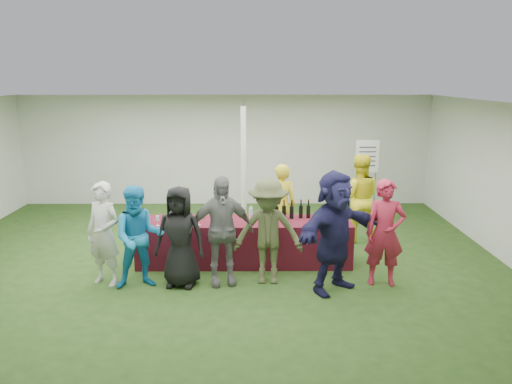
{
  "coord_description": "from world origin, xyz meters",
  "views": [
    {
      "loc": [
        0.67,
        -8.18,
        3.14
      ],
      "look_at": [
        0.73,
        -0.08,
        1.25
      ],
      "focal_mm": 35.0,
      "sensor_mm": 36.0,
      "label": 1
    }
  ],
  "objects_px": {
    "serving_table": "(244,242)",
    "customer_3": "(221,231)",
    "wine_list_sign": "(367,162)",
    "customer_4": "(268,232)",
    "staff_pourer": "(281,205)",
    "staff_back": "(358,198)",
    "customer_6": "(385,233)",
    "customer_1": "(139,237)",
    "customer_0": "(104,234)",
    "customer_5": "(335,232)",
    "customer_2": "(180,237)",
    "dump_bucket": "(337,219)"
  },
  "relations": [
    {
      "from": "serving_table",
      "to": "customer_3",
      "type": "height_order",
      "value": "customer_3"
    },
    {
      "from": "wine_list_sign",
      "to": "customer_4",
      "type": "bearing_deg",
      "value": -123.76
    },
    {
      "from": "staff_pourer",
      "to": "staff_back",
      "type": "height_order",
      "value": "staff_back"
    },
    {
      "from": "staff_back",
      "to": "customer_6",
      "type": "relative_size",
      "value": 1.04
    },
    {
      "from": "customer_1",
      "to": "customer_4",
      "type": "distance_m",
      "value": 1.95
    },
    {
      "from": "wine_list_sign",
      "to": "staff_back",
      "type": "distance_m",
      "value": 1.5
    },
    {
      "from": "serving_table",
      "to": "customer_4",
      "type": "distance_m",
      "value": 1.02
    },
    {
      "from": "customer_0",
      "to": "customer_5",
      "type": "xyz_separation_m",
      "value": [
        3.46,
        -0.25,
        0.11
      ]
    },
    {
      "from": "customer_0",
      "to": "customer_2",
      "type": "bearing_deg",
      "value": 20.48
    },
    {
      "from": "customer_1",
      "to": "staff_pourer",
      "type": "bearing_deg",
      "value": 26.81
    },
    {
      "from": "customer_4",
      "to": "customer_6",
      "type": "distance_m",
      "value": 1.77
    },
    {
      "from": "customer_1",
      "to": "customer_2",
      "type": "relative_size",
      "value": 1.01
    },
    {
      "from": "staff_back",
      "to": "customer_6",
      "type": "distance_m",
      "value": 2.06
    },
    {
      "from": "staff_pourer",
      "to": "customer_0",
      "type": "relative_size",
      "value": 0.98
    },
    {
      "from": "customer_2",
      "to": "customer_6",
      "type": "distance_m",
      "value": 3.1
    },
    {
      "from": "customer_4",
      "to": "serving_table",
      "type": "bearing_deg",
      "value": 118.43
    },
    {
      "from": "dump_bucket",
      "to": "customer_2",
      "type": "distance_m",
      "value": 2.59
    },
    {
      "from": "customer_0",
      "to": "customer_6",
      "type": "height_order",
      "value": "customer_6"
    },
    {
      "from": "customer_1",
      "to": "customer_5",
      "type": "xyz_separation_m",
      "value": [
        2.9,
        -0.14,
        0.13
      ]
    },
    {
      "from": "dump_bucket",
      "to": "customer_5",
      "type": "height_order",
      "value": "customer_5"
    },
    {
      "from": "serving_table",
      "to": "customer_6",
      "type": "height_order",
      "value": "customer_6"
    },
    {
      "from": "customer_5",
      "to": "serving_table",
      "type": "bearing_deg",
      "value": 100.86
    },
    {
      "from": "customer_0",
      "to": "customer_4",
      "type": "bearing_deg",
      "value": 24.36
    },
    {
      "from": "staff_back",
      "to": "customer_1",
      "type": "bearing_deg",
      "value": 35.75
    },
    {
      "from": "customer_0",
      "to": "customer_1",
      "type": "xyz_separation_m",
      "value": [
        0.56,
        -0.11,
        -0.02
      ]
    },
    {
      "from": "serving_table",
      "to": "customer_2",
      "type": "xyz_separation_m",
      "value": [
        -0.95,
        -0.93,
        0.4
      ]
    },
    {
      "from": "dump_bucket",
      "to": "customer_5",
      "type": "distance_m",
      "value": 0.93
    },
    {
      "from": "customer_0",
      "to": "customer_3",
      "type": "relative_size",
      "value": 0.94
    },
    {
      "from": "customer_4",
      "to": "staff_pourer",
      "type": "bearing_deg",
      "value": 84.22
    },
    {
      "from": "customer_5",
      "to": "staff_back",
      "type": "bearing_deg",
      "value": 30.92
    },
    {
      "from": "customer_3",
      "to": "customer_5",
      "type": "relative_size",
      "value": 0.93
    },
    {
      "from": "serving_table",
      "to": "staff_back",
      "type": "height_order",
      "value": "staff_back"
    },
    {
      "from": "customer_0",
      "to": "customer_3",
      "type": "distance_m",
      "value": 1.78
    },
    {
      "from": "serving_table",
      "to": "dump_bucket",
      "type": "xyz_separation_m",
      "value": [
        1.54,
        -0.22,
        0.46
      ]
    },
    {
      "from": "wine_list_sign",
      "to": "customer_2",
      "type": "bearing_deg",
      "value": -136.02
    },
    {
      "from": "staff_back",
      "to": "customer_2",
      "type": "height_order",
      "value": "staff_back"
    },
    {
      "from": "customer_1",
      "to": "customer_2",
      "type": "xyz_separation_m",
      "value": [
        0.61,
        0.05,
        -0.01
      ]
    },
    {
      "from": "serving_table",
      "to": "wine_list_sign",
      "type": "height_order",
      "value": "wine_list_sign"
    },
    {
      "from": "customer_5",
      "to": "customer_6",
      "type": "xyz_separation_m",
      "value": [
        0.8,
        0.22,
        -0.09
      ]
    },
    {
      "from": "staff_pourer",
      "to": "customer_1",
      "type": "xyz_separation_m",
      "value": [
        -2.23,
        -1.86,
        -0.0
      ]
    },
    {
      "from": "customer_1",
      "to": "customer_3",
      "type": "xyz_separation_m",
      "value": [
        1.22,
        0.12,
        0.06
      ]
    },
    {
      "from": "customer_0",
      "to": "customer_2",
      "type": "xyz_separation_m",
      "value": [
        1.16,
        -0.06,
        -0.03
      ]
    },
    {
      "from": "dump_bucket",
      "to": "customer_4",
      "type": "distance_m",
      "value": 1.31
    },
    {
      "from": "dump_bucket",
      "to": "wine_list_sign",
      "type": "height_order",
      "value": "wine_list_sign"
    },
    {
      "from": "serving_table",
      "to": "staff_pourer",
      "type": "distance_m",
      "value": 1.17
    },
    {
      "from": "staff_pourer",
      "to": "customer_4",
      "type": "height_order",
      "value": "customer_4"
    },
    {
      "from": "customer_6",
      "to": "customer_0",
      "type": "bearing_deg",
      "value": -174.89
    },
    {
      "from": "customer_0",
      "to": "customer_4",
      "type": "height_order",
      "value": "customer_4"
    },
    {
      "from": "customer_5",
      "to": "customer_1",
      "type": "bearing_deg",
      "value": 138.04
    },
    {
      "from": "customer_1",
      "to": "customer_6",
      "type": "xyz_separation_m",
      "value": [
        3.71,
        0.08,
        0.03
      ]
    }
  ]
}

